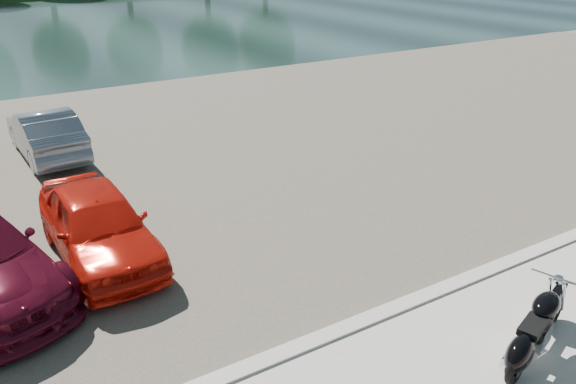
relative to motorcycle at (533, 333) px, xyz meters
name	(u,v)px	position (x,y,z in m)	size (l,w,h in m)	color
kerb	(392,311)	(-0.93, 1.93, -0.49)	(60.00, 0.30, 0.14)	#A4A29A
parking_lot	(187,152)	(-0.93, 10.93, -0.54)	(60.00, 18.00, 0.04)	#48433A
river	(31,29)	(-0.93, 39.93, -0.56)	(120.00, 40.00, 0.00)	#172A28
motorcycle	(533,333)	(0.00, 0.00, 0.00)	(2.26, 1.04, 1.05)	black
car_4	(98,224)	(-4.56, 6.25, 0.18)	(1.65, 4.09, 1.39)	red
car_9	(46,133)	(-4.41, 12.68, 0.15)	(1.43, 4.10, 1.35)	gray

